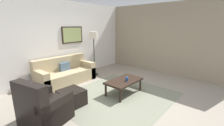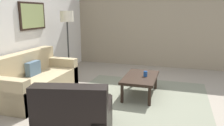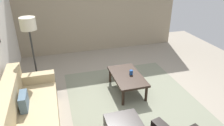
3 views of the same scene
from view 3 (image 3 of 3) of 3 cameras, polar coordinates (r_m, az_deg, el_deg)
ground_plane at (r=4.67m, az=5.35°, el=-9.55°), size 8.00×8.00×0.00m
stone_feature_panel at (r=6.80m, az=-3.61°, el=14.91°), size 0.12×5.20×2.80m
area_rug at (r=4.67m, az=5.35°, el=-9.51°), size 2.94×2.68×0.01m
couch_main at (r=4.04m, az=-22.40°, el=-12.91°), size 1.95×0.88×0.88m
coffee_table at (r=4.72m, az=4.16°, el=-3.91°), size 1.10×0.64×0.41m
cup at (r=4.70m, az=5.28°, el=-2.58°), size 0.08×0.08×0.11m
lamp_standing at (r=4.65m, az=-21.77°, el=7.97°), size 0.32×0.32×1.71m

